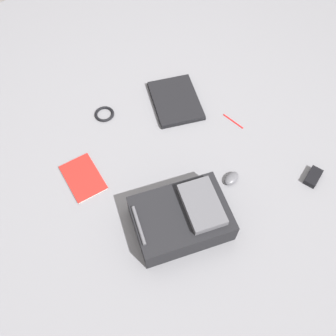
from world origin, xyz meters
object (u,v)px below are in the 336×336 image
(book_red, at_px, (83,178))
(pen_black, at_px, (233,121))
(cable_coil, at_px, (104,114))
(laptop, at_px, (176,100))
(computer_mouse, at_px, (231,178))
(backpack, at_px, (182,218))
(power_brick, at_px, (313,177))

(book_red, bearing_deg, pen_black, -100.94)
(cable_coil, bearing_deg, laptop, -112.54)
(laptop, distance_m, cable_coil, 0.43)
(laptop, relative_size, pen_black, 2.95)
(book_red, relative_size, computer_mouse, 2.84)
(computer_mouse, bearing_deg, laptop, -19.32)
(backpack, bearing_deg, cable_coil, -2.95)
(laptop, xyz_separation_m, computer_mouse, (-0.61, 0.08, 0.00))
(book_red, relative_size, power_brick, 2.32)
(book_red, distance_m, power_brick, 1.21)
(cable_coil, height_order, pen_black, cable_coil)
(backpack, distance_m, book_red, 0.58)
(laptop, height_order, book_red, laptop)
(book_red, bearing_deg, computer_mouse, -126.37)
(book_red, xyz_separation_m, pen_black, (-0.17, -0.90, -0.00))
(laptop, relative_size, book_red, 1.61)
(backpack, xyz_separation_m, pen_black, (0.34, -0.63, -0.07))
(laptop, distance_m, book_red, 0.72)
(laptop, relative_size, cable_coil, 3.72)
(book_red, bearing_deg, backpack, -152.15)
(laptop, bearing_deg, backpack, 145.95)
(pen_black, bearing_deg, computer_mouse, 137.29)
(computer_mouse, xyz_separation_m, power_brick, (-0.24, -0.36, -0.00))
(backpack, relative_size, cable_coil, 4.51)
(backpack, relative_size, computer_mouse, 5.53)
(cable_coil, bearing_deg, book_red, 134.71)
(backpack, height_order, cable_coil, backpack)
(laptop, xyz_separation_m, power_brick, (-0.85, -0.27, -0.00))
(power_brick, distance_m, pen_black, 0.54)
(backpack, xyz_separation_m, cable_coil, (0.82, -0.04, -0.07))
(book_red, bearing_deg, power_brick, -125.68)
(cable_coil, bearing_deg, pen_black, -129.46)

